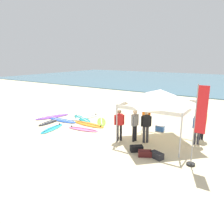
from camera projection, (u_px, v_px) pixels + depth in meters
ground_plane at (115, 130)px, 13.38m from camera, size 80.00×80.00×0.00m
sea at (209, 81)px, 39.63m from camera, size 80.00×36.00×0.10m
canopy_tent at (160, 96)px, 11.40m from camera, size 3.42×3.42×2.75m
surfboard_purple at (52, 117)px, 16.28m from camera, size 1.49×2.67×0.19m
surfboard_cyan at (52, 129)px, 13.60m from camera, size 0.91×2.09×0.19m
surfboard_lime at (101, 122)px, 15.01m from camera, size 1.73×2.03×0.19m
surfboard_black at (49, 122)px, 14.94m from camera, size 0.65×1.95×0.19m
surfboard_pink at (83, 129)px, 13.51m from camera, size 2.17×0.84×0.19m
surfboard_teal at (82, 118)px, 15.81m from camera, size 2.44×1.58×0.19m
surfboard_blue at (62, 120)px, 15.39m from camera, size 2.43×0.70×0.19m
surfboard_orange at (89, 124)px, 14.46m from camera, size 2.53×0.79×0.19m
surfboard_white at (85, 117)px, 16.13m from camera, size 1.41×2.51×0.19m
person_grey at (135, 123)px, 11.44m from camera, size 0.28×0.54×1.71m
person_blue at (198, 126)px, 11.00m from camera, size 0.44×0.40×1.71m
person_black at (146, 124)px, 11.26m from camera, size 0.47×0.39×1.71m
person_red at (119, 123)px, 11.52m from camera, size 0.44×0.40×1.71m
person_yellow at (202, 122)px, 11.63m from camera, size 0.40×0.45×1.71m
person_orange at (146, 116)px, 12.91m from camera, size 0.55×0.25×1.71m
banner_flag at (197, 130)px, 8.64m from camera, size 0.60×0.36×3.40m
gear_bag_near_tent at (145, 153)px, 9.85m from camera, size 0.68×0.57×0.28m
gear_bag_by_pole at (157, 155)px, 9.66m from camera, size 0.67×0.51×0.28m
gear_bag_on_sand at (137, 149)px, 10.38m from camera, size 0.67×0.63×0.28m
cooler_box at (160, 128)px, 13.22m from camera, size 0.50×0.36×0.39m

